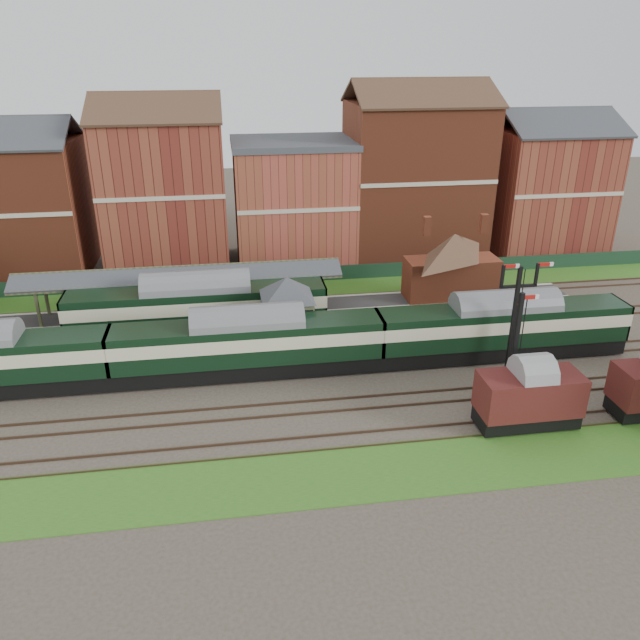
{
  "coord_description": "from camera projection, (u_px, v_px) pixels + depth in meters",
  "views": [
    {
      "loc": [
        -7.05,
        -39.02,
        21.55
      ],
      "look_at": [
        -0.74,
        2.0,
        3.0
      ],
      "focal_mm": 35.0,
      "sensor_mm": 36.0,
      "label": 1
    }
  ],
  "objects": [
    {
      "name": "ground",
      "position": [
        334.0,
        368.0,
        44.98
      ],
      "size": [
        160.0,
        160.0,
        0.0
      ],
      "primitive_type": "plane",
      "color": "#473D33",
      "rests_on": "ground"
    },
    {
      "name": "grass_back",
      "position": [
        305.0,
        289.0,
        59.41
      ],
      "size": [
        90.0,
        4.5,
        0.06
      ],
      "primitive_type": "cube",
      "color": "#2D6619",
      "rests_on": "ground"
    },
    {
      "name": "grass_front",
      "position": [
        372.0,
        471.0,
        34.14
      ],
      "size": [
        90.0,
        5.0,
        0.06
      ],
      "primitive_type": "cube",
      "color": "#2D6619",
      "rests_on": "ground"
    },
    {
      "name": "fence",
      "position": [
        303.0,
        275.0,
        60.92
      ],
      "size": [
        90.0,
        0.12,
        1.5
      ],
      "primitive_type": "cube",
      "color": "#193823",
      "rests_on": "ground"
    },
    {
      "name": "platform",
      "position": [
        257.0,
        313.0,
        52.89
      ],
      "size": [
        55.0,
        3.4,
        1.0
      ],
      "primitive_type": "cube",
      "color": "#2D2D2D",
      "rests_on": "ground"
    },
    {
      "name": "signal_box",
      "position": [
        287.0,
        313.0,
        46.2
      ],
      "size": [
        5.4,
        5.4,
        6.0
      ],
      "color": "#5C6C4D",
      "rests_on": "ground"
    },
    {
      "name": "brick_hut",
      "position": [
        391.0,
        330.0,
        48.12
      ],
      "size": [
        3.2,
        2.64,
        2.94
      ],
      "color": "maroon",
      "rests_on": "ground"
    },
    {
      "name": "station_building",
      "position": [
        452.0,
        265.0,
        53.83
      ],
      "size": [
        8.1,
        8.1,
        5.9
      ],
      "color": "brown",
      "rests_on": "platform"
    },
    {
      "name": "canopy",
      "position": [
        180.0,
        271.0,
        50.39
      ],
      "size": [
        26.0,
        3.89,
        4.08
      ],
      "color": "#47492E",
      "rests_on": "platform"
    },
    {
      "name": "semaphore_bracket",
      "position": [
        515.0,
        313.0,
        42.51
      ],
      "size": [
        3.6,
        0.25,
        8.18
      ],
      "color": "black",
      "rests_on": "ground"
    },
    {
      "name": "semaphore_siding",
      "position": [
        515.0,
        351.0,
        38.36
      ],
      "size": [
        1.23,
        0.25,
        8.0
      ],
      "color": "black",
      "rests_on": "ground"
    },
    {
      "name": "town_backdrop",
      "position": [
        292.0,
        195.0,
        64.66
      ],
      "size": [
        69.0,
        10.0,
        16.0
      ],
      "color": "brown",
      "rests_on": "ground"
    },
    {
      "name": "dmu_train",
      "position": [
        248.0,
        343.0,
        43.12
      ],
      "size": [
        55.77,
        2.93,
        4.28
      ],
      "color": "black",
      "rests_on": "ground"
    },
    {
      "name": "platform_railcar",
      "position": [
        198.0,
        308.0,
        48.42
      ],
      "size": [
        19.88,
        3.13,
        4.58
      ],
      "color": "black",
      "rests_on": "ground"
    },
    {
      "name": "goods_van_a",
      "position": [
        529.0,
        396.0,
        37.43
      ],
      "size": [
        6.1,
        2.65,
        3.7
      ],
      "color": "black",
      "rests_on": "ground"
    }
  ]
}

